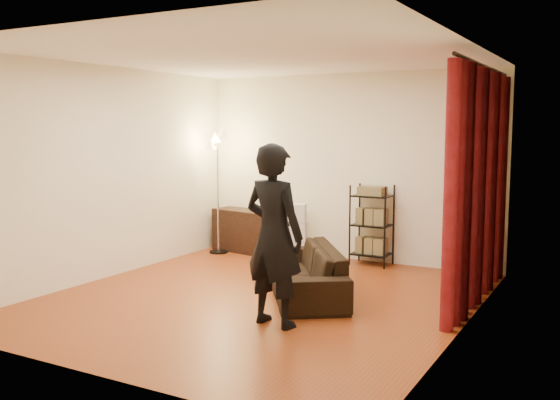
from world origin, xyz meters
The scene contains 14 objects.
floor centered at (0.00, 0.00, 0.00)m, with size 5.00×5.00×0.00m, color #92350F.
ceiling centered at (0.00, 0.00, 2.70)m, with size 5.00×5.00×0.00m, color white.
wall_back centered at (0.00, 2.50, 1.35)m, with size 5.00×5.00×0.00m, color white.
wall_front centered at (0.00, -2.50, 1.35)m, with size 5.00×5.00×0.00m, color white.
wall_left centered at (-2.25, 0.00, 1.35)m, with size 5.00×5.00×0.00m, color white.
wall_right centered at (2.25, 0.00, 1.35)m, with size 5.00×5.00×0.00m, color white.
curtain_rod centered at (2.15, 1.12, 2.58)m, with size 0.04×0.04×2.65m, color black.
curtain centered at (2.13, 1.12, 1.28)m, with size 0.22×2.65×2.55m, color maroon, non-canonical shape.
sofa centered at (0.36, 0.41, 0.28)m, with size 1.90×0.74×0.56m, color black.
person centered at (0.60, -0.73, 0.89)m, with size 0.65×0.43×1.78m, color black.
media_cabinet centered at (-1.55, 2.21, 0.33)m, with size 1.12×0.42×0.65m, color black.
storage_boxes centered at (-0.69, 2.19, 0.40)m, with size 0.32×0.26×0.81m, color silver, non-canonical shape.
wire_shelf centered at (0.47, 2.28, 0.56)m, with size 0.51×0.36×1.13m, color black, non-canonical shape.
floor_lamp centered at (-1.89, 1.92, 0.94)m, with size 0.34×0.34×1.87m, color silver, non-canonical shape.
Camera 1 is at (3.54, -5.89, 1.93)m, focal length 40.00 mm.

